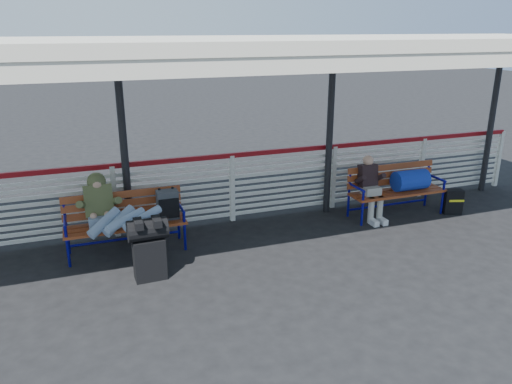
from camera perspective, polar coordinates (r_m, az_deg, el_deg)
name	(u,v)px	position (r m, az deg, el deg)	size (l,w,h in m)	color
ground	(272,265)	(7.35, 1.82, -8.39)	(60.00, 60.00, 0.00)	black
fence	(232,185)	(8.76, -2.75, 0.78)	(12.08, 0.08, 1.24)	silver
canopy	(251,46)	(7.37, -0.53, 16.31)	(12.60, 3.60, 3.16)	silver
luggage_stack	(149,247)	(6.94, -12.16, -6.11)	(0.54, 0.31, 0.88)	black
bench_left	(138,213)	(7.85, -13.33, -2.36)	(1.80, 0.56, 0.93)	#943E1C
bench_right	(404,182)	(9.47, 16.51, 1.05)	(1.80, 0.56, 0.92)	#943E1C
traveler_man	(116,216)	(7.45, -15.69, -2.61)	(0.93, 1.64, 0.77)	#8799B6
companion_person	(371,187)	(9.09, 12.98, 0.54)	(0.32, 0.66, 1.15)	#ACA89C
suitcase_side	(453,202)	(9.92, 21.57, -1.02)	(0.37, 0.29, 0.46)	black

